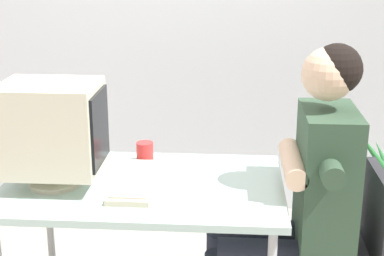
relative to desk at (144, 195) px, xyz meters
name	(u,v)px	position (x,y,z in m)	size (l,w,h in m)	color
desk	(144,195)	(0.00, 0.00, 0.00)	(1.19, 0.75, 0.73)	#B7B7BC
crt_monitor	(52,128)	(-0.36, -0.05, 0.31)	(0.41, 0.32, 0.44)	beige
keyboard	(136,181)	(-0.03, -0.01, 0.07)	(0.18, 0.47, 0.03)	beige
office_chair	(340,248)	(0.85, -0.01, -0.21)	(0.45, 0.45, 0.81)	#4C4C51
person_seated	(301,190)	(0.67, -0.01, 0.05)	(0.73, 0.59, 1.34)	#334C38
desk_mug	(145,152)	(-0.03, 0.25, 0.11)	(0.08, 0.09, 0.10)	red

